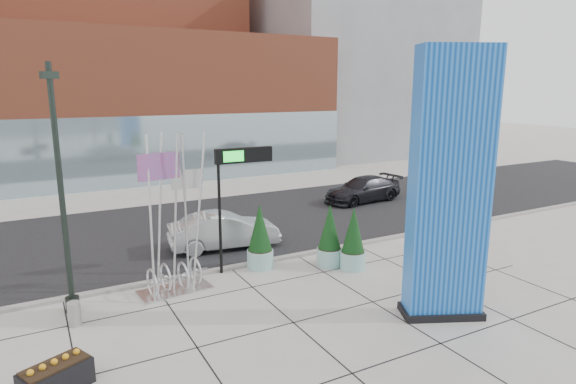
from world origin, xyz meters
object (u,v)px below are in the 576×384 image
concrete_bollard (74,314)px  overhead_street_sign (239,166)px  blue_pylon (449,192)px  lamp_post (64,215)px  public_art_sculpture (174,251)px  car_silver_mid (224,231)px

concrete_bollard → overhead_street_sign: (6.12, 1.83, 3.71)m
blue_pylon → lamp_post: blue_pylon is taller
lamp_post → public_art_sculpture: size_ratio=1.39×
overhead_street_sign → lamp_post: bearing=-170.6°
blue_pylon → overhead_street_sign: size_ratio=1.71×
concrete_bollard → blue_pylon: bearing=-24.9°
lamp_post → public_art_sculpture: lamp_post is taller
lamp_post → concrete_bollard: 2.96m
blue_pylon → concrete_bollard: (-10.09, 4.68, -3.56)m
lamp_post → car_silver_mid: lamp_post is taller
public_art_sculpture → concrete_bollard: bearing=-168.7°
concrete_bollard → car_silver_mid: car_silver_mid is taller
public_art_sculpture → overhead_street_sign: bearing=9.9°
public_art_sculpture → overhead_street_sign: (2.81, 0.80, 2.63)m
concrete_bollard → car_silver_mid: bearing=35.0°
concrete_bollard → public_art_sculpture: bearing=17.3°
lamp_post → overhead_street_sign: (6.10, 0.80, 0.94)m
lamp_post → car_silver_mid: size_ratio=1.60×
concrete_bollard → overhead_street_sign: 7.39m
blue_pylon → lamp_post: size_ratio=1.06×
lamp_post → public_art_sculpture: bearing=-0.1°
overhead_street_sign → car_silver_mid: overhead_street_sign is taller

